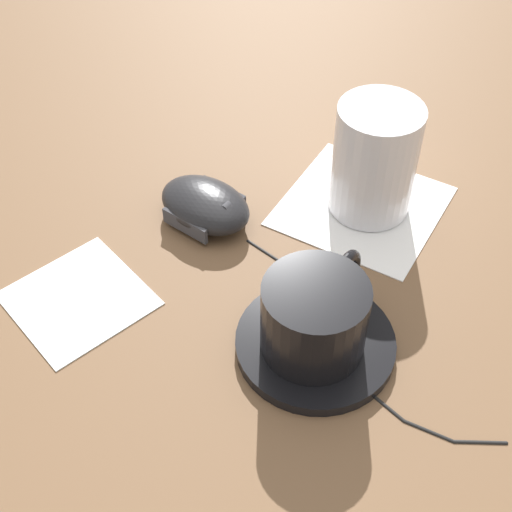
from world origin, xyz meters
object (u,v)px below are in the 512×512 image
at_px(coffee_cup, 316,316).
at_px(drinking_glass, 375,160).
at_px(saucer, 315,343).
at_px(computer_mouse, 205,205).

distance_m(coffee_cup, drinking_glass, 0.20).
xyz_separation_m(saucer, computer_mouse, (-0.09, -0.17, 0.01)).
distance_m(computer_mouse, drinking_glass, 0.18).
relative_size(coffee_cup, computer_mouse, 1.11).
relative_size(saucer, drinking_glass, 1.17).
bearing_deg(computer_mouse, drinking_glass, 125.85).
xyz_separation_m(coffee_cup, drinking_glass, (-0.19, -0.03, 0.02)).
bearing_deg(coffee_cup, saucer, 158.73).
height_order(coffee_cup, drinking_glass, drinking_glass).
bearing_deg(drinking_glass, computer_mouse, -54.15).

